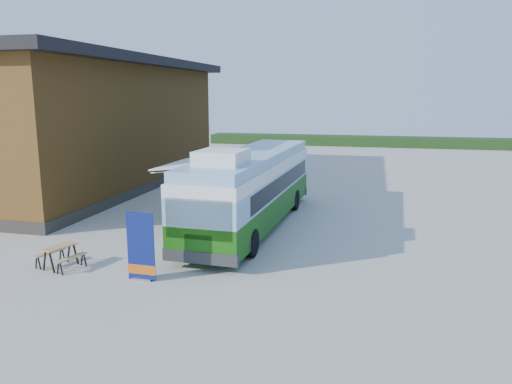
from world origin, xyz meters
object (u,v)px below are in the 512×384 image
(picnic_table, at_px, (60,251))
(person_b, at_px, (221,190))
(banner, at_px, (141,253))
(slurry_tanker, at_px, (265,170))
(bus, at_px, (252,186))
(person_a, at_px, (285,176))

(picnic_table, bearing_deg, person_b, 89.97)
(banner, bearing_deg, slurry_tanker, 90.32)
(person_b, xyz_separation_m, slurry_tanker, (1.00, 5.06, 0.23))
(picnic_table, relative_size, person_b, 0.78)
(bus, relative_size, person_a, 6.07)
(person_b, bearing_deg, picnic_table, 21.45)
(bus, xyz_separation_m, person_b, (-2.17, 2.59, -0.75))
(person_a, relative_size, person_b, 1.01)
(person_a, bearing_deg, picnic_table, -154.55)
(banner, distance_m, person_a, 14.20)
(person_a, xyz_separation_m, person_b, (-2.20, -4.78, -0.01))
(bus, relative_size, picnic_table, 7.83)
(picnic_table, distance_m, person_b, 9.27)
(slurry_tanker, bearing_deg, person_a, -29.75)
(banner, xyz_separation_m, picnic_table, (-3.02, 0.41, -0.32))
(banner, relative_size, slurry_tanker, 0.38)
(bus, distance_m, picnic_table, 7.97)
(banner, bearing_deg, person_b, 95.31)
(bus, xyz_separation_m, picnic_table, (-4.73, -6.31, -1.18))
(bus, distance_m, banner, 6.99)
(person_b, height_order, slurry_tanker, slurry_tanker)
(picnic_table, relative_size, slurry_tanker, 0.28)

